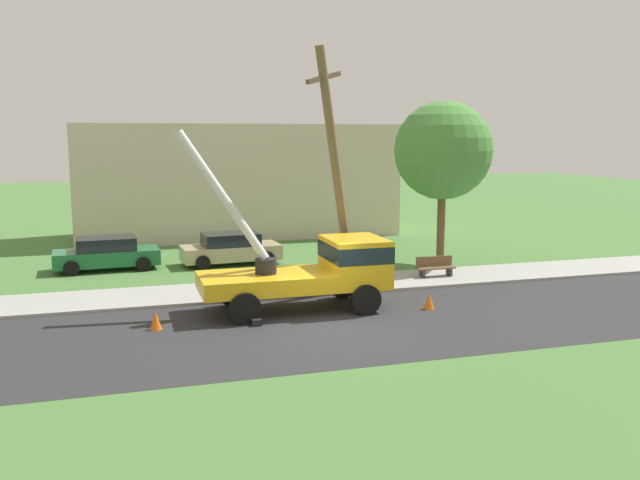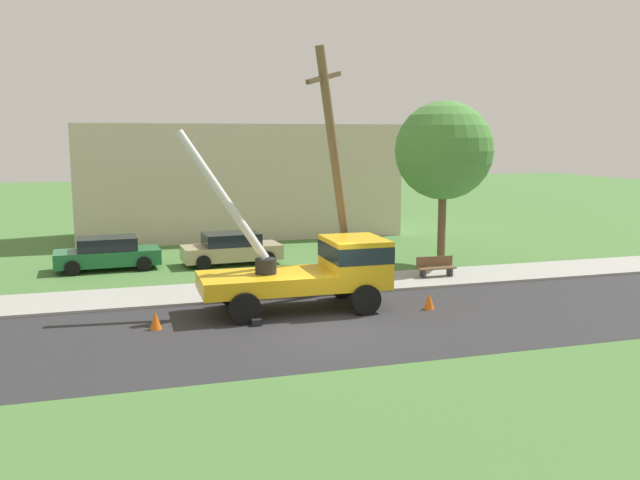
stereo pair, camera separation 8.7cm
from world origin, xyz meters
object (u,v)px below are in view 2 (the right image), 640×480
object	(u,v)px
roadside_tree_near	(444,151)
park_bench	(436,267)
utility_truck	(318,267)
traffic_cone_behind	(156,320)
traffic_cone_ahead	(429,301)
parked_sedan_tan	(232,249)
leaning_utility_pole	(336,170)
parked_sedan_green	(107,253)

from	to	relation	value
roadside_tree_near	park_bench	bearing A→B (deg)	-120.39
utility_truck	traffic_cone_behind	xyz separation A→B (m)	(-5.40, -1.00, -1.13)
traffic_cone_ahead	parked_sedan_tan	world-z (taller)	parked_sedan_tan
parked_sedan_tan	traffic_cone_behind	bearing A→B (deg)	-111.88
leaning_utility_pole	traffic_cone_behind	xyz separation A→B (m)	(-6.56, -2.64, -4.27)
leaning_utility_pole	traffic_cone_behind	size ratio (longest dim) A/B	15.79
parked_sedan_green	parked_sedan_tan	distance (m)	5.38
utility_truck	leaning_utility_pole	bearing A→B (deg)	54.61
parked_sedan_tan	park_bench	size ratio (longest dim) A/B	2.81
traffic_cone_ahead	traffic_cone_behind	bearing A→B (deg)	178.73
traffic_cone_ahead	parked_sedan_green	bearing A→B (deg)	135.40
traffic_cone_behind	parked_sedan_green	bearing A→B (deg)	98.24
roadside_tree_near	leaning_utility_pole	bearing A→B (deg)	-145.72
traffic_cone_behind	roadside_tree_near	distance (m)	15.58
parked_sedan_tan	parked_sedan_green	bearing A→B (deg)	176.81
leaning_utility_pole	parked_sedan_green	size ratio (longest dim) A/B	1.97
leaning_utility_pole	traffic_cone_behind	world-z (taller)	leaning_utility_pole
leaning_utility_pole	park_bench	size ratio (longest dim) A/B	5.53
leaning_utility_pole	traffic_cone_ahead	size ratio (longest dim) A/B	15.79
parked_sedan_green	roadside_tree_near	world-z (taller)	roadside_tree_near
utility_truck	traffic_cone_behind	distance (m)	5.60
parked_sedan_green	park_bench	xyz separation A→B (m)	(12.81, -5.85, -0.25)
traffic_cone_behind	park_bench	bearing A→B (deg)	20.30
utility_truck	parked_sedan_green	world-z (taller)	utility_truck
parked_sedan_green	traffic_cone_behind	bearing A→B (deg)	-81.76
utility_truck	park_bench	size ratio (longest dim) A/B	4.23
parked_sedan_green	roadside_tree_near	distance (m)	15.43
traffic_cone_behind	parked_sedan_green	distance (m)	10.16
roadside_tree_near	traffic_cone_behind	bearing A→B (deg)	-151.59
roadside_tree_near	utility_truck	bearing A→B (deg)	-141.59
parked_sedan_tan	roadside_tree_near	bearing A→B (deg)	-16.51
traffic_cone_behind	park_bench	world-z (taller)	park_bench
parked_sedan_green	leaning_utility_pole	bearing A→B (deg)	-42.73
traffic_cone_behind	roadside_tree_near	size ratio (longest dim) A/B	0.08
park_bench	roadside_tree_near	bearing A→B (deg)	59.61
traffic_cone_ahead	traffic_cone_behind	xyz separation A→B (m)	(-8.93, 0.20, 0.00)
leaning_utility_pole	park_bench	distance (m)	6.49
leaning_utility_pole	parked_sedan_tan	bearing A→B (deg)	110.44
parked_sedan_green	roadside_tree_near	bearing A→B (deg)	-11.70
traffic_cone_ahead	roadside_tree_near	distance (m)	9.62
parked_sedan_green	park_bench	bearing A→B (deg)	-24.53
traffic_cone_ahead	roadside_tree_near	bearing A→B (deg)	60.53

